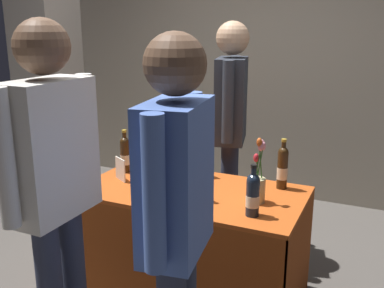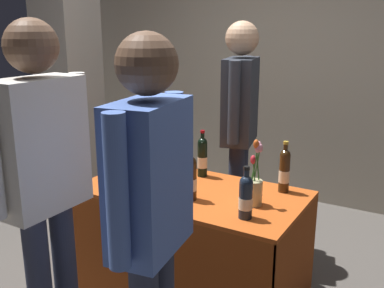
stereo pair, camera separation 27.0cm
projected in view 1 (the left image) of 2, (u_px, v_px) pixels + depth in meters
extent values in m
cube|color=#B2A893|center=(277.00, 50.00, 4.37)|extent=(5.42, 0.12, 2.99)
cube|color=gray|center=(46.00, 49.00, 3.94)|extent=(0.46, 0.46, 3.05)
cube|color=#B74C19|center=(192.00, 192.00, 2.78)|extent=(1.40, 0.76, 0.02)
cube|color=#963E14|center=(165.00, 271.00, 2.55)|extent=(1.40, 0.01, 0.70)
cube|color=#963E14|center=(213.00, 221.00, 3.21)|extent=(1.40, 0.01, 0.70)
cube|color=#963E14|center=(104.00, 224.00, 3.16)|extent=(0.01, 0.76, 0.70)
cube|color=#963E14|center=(298.00, 267.00, 2.60)|extent=(0.01, 0.76, 0.70)
cylinder|color=#38230F|center=(125.00, 157.00, 3.09)|extent=(0.07, 0.07, 0.22)
sphere|color=#38230F|center=(125.00, 142.00, 3.06)|extent=(0.07, 0.07, 0.07)
cylinder|color=#38230F|center=(124.00, 137.00, 3.05)|extent=(0.03, 0.03, 0.07)
cylinder|color=#B7932D|center=(124.00, 131.00, 3.04)|extent=(0.03, 0.03, 0.02)
cylinder|color=beige|center=(125.00, 159.00, 3.10)|extent=(0.07, 0.07, 0.07)
cylinder|color=black|center=(198.00, 159.00, 3.01)|extent=(0.07, 0.07, 0.24)
sphere|color=black|center=(198.00, 142.00, 2.98)|extent=(0.07, 0.07, 0.07)
cylinder|color=black|center=(198.00, 137.00, 2.97)|extent=(0.03, 0.03, 0.07)
cylinder|color=maroon|center=(198.00, 131.00, 2.96)|extent=(0.03, 0.03, 0.02)
cylinder|color=beige|center=(198.00, 162.00, 3.01)|extent=(0.07, 0.07, 0.08)
cylinder|color=black|center=(158.00, 163.00, 2.90)|extent=(0.08, 0.08, 0.25)
sphere|color=black|center=(158.00, 144.00, 2.87)|extent=(0.08, 0.08, 0.08)
cylinder|color=black|center=(158.00, 139.00, 2.86)|extent=(0.03, 0.03, 0.07)
cylinder|color=maroon|center=(158.00, 133.00, 2.84)|extent=(0.04, 0.04, 0.02)
cylinder|color=beige|center=(158.00, 166.00, 2.90)|extent=(0.08, 0.08, 0.08)
cylinder|color=#192333|center=(253.00, 198.00, 2.38)|extent=(0.07, 0.07, 0.20)
sphere|color=#192333|center=(253.00, 180.00, 2.35)|extent=(0.07, 0.07, 0.07)
cylinder|color=#192333|center=(254.00, 174.00, 2.34)|extent=(0.03, 0.03, 0.07)
cylinder|color=black|center=(254.00, 166.00, 2.33)|extent=(0.03, 0.03, 0.02)
cylinder|color=beige|center=(253.00, 201.00, 2.38)|extent=(0.08, 0.08, 0.06)
cylinder|color=#38230F|center=(282.00, 170.00, 2.78)|extent=(0.07, 0.07, 0.24)
sphere|color=#38230F|center=(283.00, 152.00, 2.74)|extent=(0.06, 0.06, 0.06)
cylinder|color=#38230F|center=(284.00, 147.00, 2.74)|extent=(0.03, 0.03, 0.07)
cylinder|color=#B7932D|center=(284.00, 140.00, 2.73)|extent=(0.03, 0.03, 0.02)
cylinder|color=beige|center=(282.00, 173.00, 2.78)|extent=(0.07, 0.07, 0.08)
cylinder|color=black|center=(165.00, 173.00, 2.71)|extent=(0.07, 0.07, 0.24)
sphere|color=black|center=(165.00, 154.00, 2.68)|extent=(0.07, 0.07, 0.07)
cylinder|color=black|center=(165.00, 149.00, 2.67)|extent=(0.03, 0.03, 0.07)
cylinder|color=black|center=(165.00, 142.00, 2.66)|extent=(0.03, 0.03, 0.02)
cylinder|color=beige|center=(165.00, 176.00, 2.72)|extent=(0.07, 0.07, 0.08)
cylinder|color=#38230F|center=(140.00, 164.00, 2.96)|extent=(0.06, 0.06, 0.21)
sphere|color=#38230F|center=(140.00, 149.00, 2.93)|extent=(0.06, 0.06, 0.06)
cylinder|color=#38230F|center=(140.00, 144.00, 2.92)|extent=(0.02, 0.02, 0.08)
cylinder|color=#B7932D|center=(139.00, 137.00, 2.91)|extent=(0.03, 0.03, 0.02)
cylinder|color=beige|center=(140.00, 166.00, 2.96)|extent=(0.07, 0.07, 0.07)
cylinder|color=#38230F|center=(193.00, 181.00, 2.60)|extent=(0.08, 0.08, 0.23)
sphere|color=#38230F|center=(193.00, 163.00, 2.57)|extent=(0.07, 0.07, 0.07)
cylinder|color=#38230F|center=(193.00, 156.00, 2.55)|extent=(0.03, 0.03, 0.08)
cylinder|color=black|center=(193.00, 148.00, 2.54)|extent=(0.03, 0.03, 0.02)
cylinder|color=beige|center=(193.00, 184.00, 2.60)|extent=(0.08, 0.08, 0.07)
cylinder|color=silver|center=(179.00, 186.00, 2.84)|extent=(0.07, 0.07, 0.00)
cylinder|color=silver|center=(179.00, 181.00, 2.83)|extent=(0.01, 0.01, 0.07)
cone|color=silver|center=(179.00, 171.00, 2.81)|extent=(0.07, 0.07, 0.07)
cylinder|color=#590C19|center=(179.00, 174.00, 2.82)|extent=(0.04, 0.04, 0.02)
cylinder|color=tan|center=(257.00, 190.00, 2.57)|extent=(0.10, 0.10, 0.15)
cylinder|color=#38722D|center=(258.00, 174.00, 2.54)|extent=(0.03, 0.01, 0.20)
ellipsoid|color=red|center=(256.00, 158.00, 2.52)|extent=(0.03, 0.03, 0.05)
cylinder|color=#38722D|center=(259.00, 169.00, 2.53)|extent=(0.04, 0.03, 0.27)
ellipsoid|color=pink|center=(263.00, 146.00, 2.49)|extent=(0.03, 0.03, 0.05)
cylinder|color=#38722D|center=(257.00, 169.00, 2.53)|extent=(0.04, 0.02, 0.27)
ellipsoid|color=pink|center=(261.00, 147.00, 2.49)|extent=(0.03, 0.03, 0.05)
cylinder|color=#38722D|center=(261.00, 166.00, 2.53)|extent=(0.03, 0.04, 0.29)
ellipsoid|color=#E05B1E|center=(259.00, 142.00, 2.48)|extent=(0.03, 0.03, 0.05)
cylinder|color=#38722D|center=(257.00, 168.00, 2.53)|extent=(0.05, 0.04, 0.28)
ellipsoid|color=pink|center=(262.00, 144.00, 2.50)|extent=(0.03, 0.03, 0.05)
cube|color=silver|center=(120.00, 169.00, 2.93)|extent=(0.12, 0.08, 0.15)
cylinder|color=#2D3347|center=(230.00, 191.00, 3.55)|extent=(0.12, 0.12, 0.88)
cylinder|color=#2D3347|center=(228.00, 198.00, 3.39)|extent=(0.12, 0.12, 0.88)
cube|color=#2D333D|center=(231.00, 100.00, 3.28)|extent=(0.30, 0.45, 0.62)
sphere|color=tan|center=(233.00, 38.00, 3.16)|extent=(0.24, 0.24, 0.24)
cylinder|color=#2D333D|center=(235.00, 92.00, 3.51)|extent=(0.08, 0.08, 0.57)
cylinder|color=#2D333D|center=(228.00, 102.00, 3.03)|extent=(0.08, 0.08, 0.57)
cylinder|color=#2D3347|center=(75.00, 287.00, 2.24)|extent=(0.12, 0.12, 0.88)
cube|color=beige|center=(51.00, 149.00, 1.97)|extent=(0.21, 0.43, 0.62)
sphere|color=brown|center=(42.00, 46.00, 1.85)|extent=(0.24, 0.24, 0.24)
cylinder|color=beige|center=(4.00, 160.00, 1.74)|extent=(0.08, 0.08, 0.57)
cylinder|color=beige|center=(87.00, 132.00, 2.19)|extent=(0.08, 0.08, 0.57)
cube|color=#4C6BB7|center=(176.00, 179.00, 1.70)|extent=(0.27, 0.42, 0.61)
sphere|color=brown|center=(175.00, 64.00, 1.58)|extent=(0.24, 0.24, 0.24)
cylinder|color=#4C6BB7|center=(154.00, 195.00, 1.47)|extent=(0.08, 0.08, 0.56)
cylinder|color=#4C6BB7|center=(193.00, 156.00, 1.91)|extent=(0.08, 0.08, 0.56)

